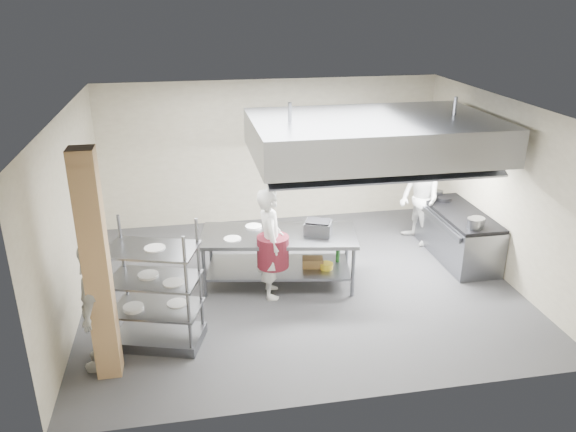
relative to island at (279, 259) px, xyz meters
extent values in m
plane|color=#38383B|center=(0.35, -0.08, -0.46)|extent=(7.00, 7.00, 0.00)
plane|color=silver|center=(0.35, -0.08, 2.54)|extent=(7.00, 7.00, 0.00)
plane|color=tan|center=(0.35, 2.92, 1.04)|extent=(7.00, 0.00, 7.00)
plane|color=tan|center=(-3.15, -0.08, 1.04)|extent=(0.00, 6.00, 6.00)
plane|color=tan|center=(3.85, -0.08, 1.04)|extent=(0.00, 6.00, 6.00)
cube|color=tan|center=(-2.55, -1.98, 1.04)|extent=(0.30, 0.30, 3.00)
cube|color=gray|center=(1.65, 0.32, 1.94)|extent=(4.00, 2.50, 0.60)
cube|color=white|center=(0.75, 0.32, 1.62)|extent=(1.60, 0.12, 0.04)
cube|color=white|center=(2.55, 0.32, 1.62)|extent=(1.60, 0.12, 0.04)
cube|color=gray|center=(2.15, 2.76, 1.04)|extent=(1.50, 0.28, 0.04)
cube|color=gray|center=(0.00, 0.00, 0.42)|extent=(2.69, 1.48, 0.06)
cube|color=slate|center=(0.00, 0.00, -0.16)|extent=(2.47, 1.34, 0.04)
cube|color=gray|center=(3.43, 0.42, -0.04)|extent=(0.80, 2.00, 0.84)
cube|color=black|center=(3.43, 0.42, 0.41)|extent=(0.78, 1.96, 0.06)
imported|color=white|center=(-0.19, -0.35, 0.46)|extent=(0.46, 0.68, 1.82)
imported|color=silver|center=(2.95, 1.17, 0.44)|extent=(0.83, 0.98, 1.78)
imported|color=white|center=(-2.65, -1.77, 0.43)|extent=(0.55, 1.08, 1.78)
cube|color=slate|center=(0.64, -0.12, 0.56)|extent=(0.52, 0.47, 0.21)
cube|color=olive|center=(0.56, -0.11, -0.06)|extent=(0.38, 0.30, 0.15)
cylinder|color=gray|center=(3.29, -0.34, 0.53)|extent=(0.25, 0.25, 0.17)
cylinder|color=white|center=(-1.94, -1.40, 0.12)|extent=(0.28, 0.28, 0.05)
camera|label=1|loc=(-1.38, -8.34, 4.14)|focal=35.00mm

